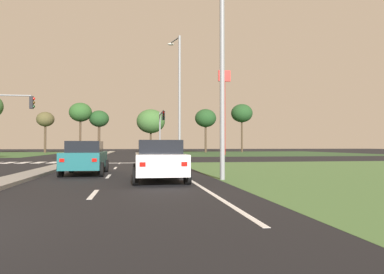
# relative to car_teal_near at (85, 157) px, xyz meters

# --- Properties ---
(ground_plane) EXTENTS (200.00, 200.00, 0.00)m
(ground_plane) POSITION_rel_car_teal_near_xyz_m (-2.32, 17.98, -0.81)
(ground_plane) COLOR black
(grass_verge_far_right) EXTENTS (35.00, 35.00, 0.01)m
(grass_verge_far_right) POSITION_rel_car_teal_near_xyz_m (23.18, 42.48, -0.81)
(grass_verge_far_right) COLOR #2D4C28
(grass_verge_far_right) RESTS_ON ground
(median_island_near) EXTENTS (1.20, 22.00, 0.14)m
(median_island_near) POSITION_rel_car_teal_near_xyz_m (-2.32, -1.02, -0.74)
(median_island_near) COLOR gray
(median_island_near) RESTS_ON ground
(median_island_far) EXTENTS (1.20, 36.00, 0.14)m
(median_island_far) POSITION_rel_car_teal_near_xyz_m (-2.32, 42.98, -0.74)
(median_island_far) COLOR #ADA89E
(median_island_far) RESTS_ON ground
(lane_dash_near) EXTENTS (0.14, 2.00, 0.01)m
(lane_dash_near) POSITION_rel_car_teal_near_xyz_m (1.18, -7.27, -0.81)
(lane_dash_near) COLOR silver
(lane_dash_near) RESTS_ON ground
(lane_dash_second) EXTENTS (0.14, 2.00, 0.01)m
(lane_dash_second) POSITION_rel_car_teal_near_xyz_m (1.18, -1.27, -0.81)
(lane_dash_second) COLOR silver
(lane_dash_second) RESTS_ON ground
(lane_dash_third) EXTENTS (0.14, 2.00, 0.01)m
(lane_dash_third) POSITION_rel_car_teal_near_xyz_m (1.18, 4.73, -0.81)
(lane_dash_third) COLOR silver
(lane_dash_third) RESTS_ON ground
(lane_dash_fourth) EXTENTS (0.14, 2.00, 0.01)m
(lane_dash_fourth) POSITION_rel_car_teal_near_xyz_m (1.18, 10.73, -0.81)
(lane_dash_fourth) COLOR silver
(lane_dash_fourth) RESTS_ON ground
(edge_line_right) EXTENTS (0.14, 24.00, 0.01)m
(edge_line_right) POSITION_rel_car_teal_near_xyz_m (4.53, -0.02, -0.81)
(edge_line_right) COLOR silver
(edge_line_right) RESTS_ON ground
(stop_bar_near) EXTENTS (6.40, 0.50, 0.01)m
(stop_bar_near) POSITION_rel_car_teal_near_xyz_m (1.48, 10.98, -0.81)
(stop_bar_near) COLOR silver
(stop_bar_near) RESTS_ON ground
(crosswalk_bar_second) EXTENTS (0.70, 2.80, 0.01)m
(crosswalk_bar_second) POSITION_rel_car_teal_near_xyz_m (-7.57, 12.78, -0.81)
(crosswalk_bar_second) COLOR silver
(crosswalk_bar_second) RESTS_ON ground
(crosswalk_bar_third) EXTENTS (0.70, 2.80, 0.01)m
(crosswalk_bar_third) POSITION_rel_car_teal_near_xyz_m (-6.42, 12.78, -0.81)
(crosswalk_bar_third) COLOR silver
(crosswalk_bar_third) RESTS_ON ground
(crosswalk_bar_fourth) EXTENTS (0.70, 2.80, 0.01)m
(crosswalk_bar_fourth) POSITION_rel_car_teal_near_xyz_m (-5.27, 12.78, -0.81)
(crosswalk_bar_fourth) COLOR silver
(crosswalk_bar_fourth) RESTS_ON ground
(crosswalk_bar_fifth) EXTENTS (0.70, 2.80, 0.01)m
(crosswalk_bar_fifth) POSITION_rel_car_teal_near_xyz_m (-4.12, 12.78, -0.81)
(crosswalk_bar_fifth) COLOR silver
(crosswalk_bar_fifth) RESTS_ON ground
(crosswalk_bar_sixth) EXTENTS (0.70, 2.80, 0.01)m
(crosswalk_bar_sixth) POSITION_rel_car_teal_near_xyz_m (-2.97, 12.78, -0.81)
(crosswalk_bar_sixth) COLOR silver
(crosswalk_bar_sixth) RESTS_ON ground
(car_teal_near) EXTENTS (1.95, 4.45, 1.59)m
(car_teal_near) POSITION_rel_car_teal_near_xyz_m (0.00, 0.00, 0.00)
(car_teal_near) COLOR #19565B
(car_teal_near) RESTS_ON ground
(car_grey_second) EXTENTS (1.97, 4.22, 1.61)m
(car_grey_second) POSITION_rel_car_teal_near_xyz_m (-4.77, 30.78, 0.01)
(car_grey_second) COLOR slate
(car_grey_second) RESTS_ON ground
(car_white_fourth) EXTENTS (2.04, 4.33, 1.59)m
(car_white_fourth) POSITION_rel_car_teal_near_xyz_m (3.28, -3.80, -0.00)
(car_white_fourth) COLOR silver
(car_white_fourth) RESTS_ON ground
(traffic_signal_far_right) EXTENTS (0.32, 5.53, 5.25)m
(traffic_signal_far_right) POSITION_rel_car_teal_near_xyz_m (5.28, 22.48, 2.87)
(traffic_signal_far_right) COLOR gray
(traffic_signal_far_right) RESTS_ON ground
(street_lamp_near) EXTENTS (1.37, 1.82, 8.14)m
(street_lamp_near) POSITION_rel_car_teal_near_xyz_m (5.74, -3.79, 3.78)
(street_lamp_near) COLOR gray
(street_lamp_near) RESTS_ON ground
(street_lamp_second) EXTENTS (0.91, 2.01, 10.11)m
(street_lamp_second) POSITION_rel_car_teal_near_xyz_m (5.80, 10.55, 4.78)
(street_lamp_second) COLOR gray
(street_lamp_second) RESTS_ON ground
(pedestrian_at_median) EXTENTS (0.34, 0.34, 1.79)m
(pedestrian_at_median) POSITION_rel_car_teal_near_xyz_m (-2.62, 27.99, 0.42)
(pedestrian_at_median) COLOR #335184
(pedestrian_at_median) RESTS_ON median_island_far
(fastfood_pole_sign) EXTENTS (1.80, 0.40, 12.32)m
(fastfood_pole_sign) POSITION_rel_car_teal_near_xyz_m (15.24, 33.06, 8.12)
(fastfood_pole_sign) COLOR red
(fastfood_pole_sign) RESTS_ON ground
(treeline_second) EXTENTS (3.24, 3.24, 7.68)m
(treeline_second) POSITION_rel_car_teal_near_xyz_m (-14.27, 53.28, 5.38)
(treeline_second) COLOR #423323
(treeline_second) RESTS_ON ground
(treeline_third) EXTENTS (4.01, 4.01, 9.05)m
(treeline_third) POSITION_rel_car_teal_near_xyz_m (-7.29, 49.05, 6.47)
(treeline_third) COLOR #423323
(treeline_third) RESTS_ON ground
(treeline_fourth) EXTENTS (3.55, 3.55, 7.77)m
(treeline_fourth) POSITION_rel_car_teal_near_xyz_m (-4.08, 49.72, 5.35)
(treeline_fourth) COLOR #423323
(treeline_fourth) RESTS_ON ground
(treeline_fifth) EXTENTS (5.54, 5.54, 8.46)m
(treeline_fifth) POSITION_rel_car_teal_near_xyz_m (5.47, 53.03, 5.28)
(treeline_fifth) COLOR #423323
(treeline_fifth) RESTS_ON ground
(treeline_sixth) EXTENTS (4.22, 4.22, 8.59)m
(treeline_sixth) POSITION_rel_car_teal_near_xyz_m (16.27, 52.16, 5.93)
(treeline_sixth) COLOR #423323
(treeline_sixth) RESTS_ON ground
(treeline_seventh) EXTENTS (4.37, 4.37, 9.79)m
(treeline_seventh) POSITION_rel_car_teal_near_xyz_m (23.90, 52.74, 7.07)
(treeline_seventh) COLOR #423323
(treeline_seventh) RESTS_ON ground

